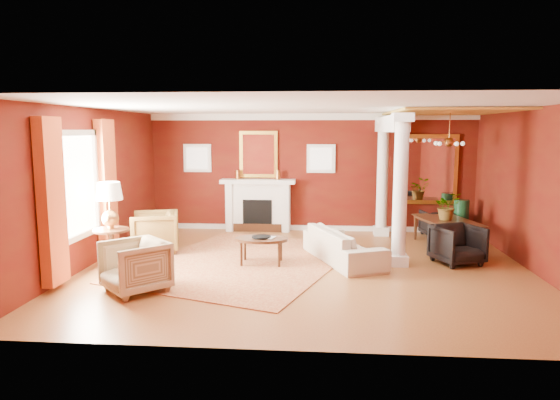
# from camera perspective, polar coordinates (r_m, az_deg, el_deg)

# --- Properties ---
(ground) EXTENTS (8.00, 8.00, 0.00)m
(ground) POSITION_cam_1_polar(r_m,az_deg,el_deg) (9.22, 3.00, -7.71)
(ground) COLOR brown
(ground) RESTS_ON ground
(room_shell) EXTENTS (8.04, 7.04, 2.92)m
(room_shell) POSITION_cam_1_polar(r_m,az_deg,el_deg) (8.89, 3.09, 4.90)
(room_shell) COLOR #551A0B
(room_shell) RESTS_ON ground
(fireplace) EXTENTS (1.85, 0.42, 1.29)m
(fireplace) POSITION_cam_1_polar(r_m,az_deg,el_deg) (12.43, -2.52, -0.58)
(fireplace) COLOR white
(fireplace) RESTS_ON ground
(overmantel_mirror) EXTENTS (0.95, 0.07, 1.15)m
(overmantel_mirror) POSITION_cam_1_polar(r_m,az_deg,el_deg) (12.44, -2.47, 5.24)
(overmantel_mirror) COLOR yellow
(overmantel_mirror) RESTS_ON fireplace
(flank_window_left) EXTENTS (0.70, 0.07, 0.70)m
(flank_window_left) POSITION_cam_1_polar(r_m,az_deg,el_deg) (12.74, -9.42, 4.75)
(flank_window_left) COLOR white
(flank_window_left) RESTS_ON room_shell
(flank_window_right) EXTENTS (0.70, 0.07, 0.70)m
(flank_window_right) POSITION_cam_1_polar(r_m,az_deg,el_deg) (12.36, 4.71, 4.74)
(flank_window_right) COLOR white
(flank_window_right) RESTS_ON room_shell
(left_window) EXTENTS (0.21, 2.55, 2.60)m
(left_window) POSITION_cam_1_polar(r_m,az_deg,el_deg) (9.32, -21.75, 0.82)
(left_window) COLOR white
(left_window) RESTS_ON room_shell
(column_front) EXTENTS (0.36, 0.36, 2.80)m
(column_front) POSITION_cam_1_polar(r_m,az_deg,el_deg) (9.35, 13.59, 1.21)
(column_front) COLOR white
(column_front) RESTS_ON ground
(column_back) EXTENTS (0.36, 0.36, 2.80)m
(column_back) POSITION_cam_1_polar(r_m,az_deg,el_deg) (12.01, 11.63, 2.72)
(column_back) COLOR white
(column_back) RESTS_ON ground
(header_beam) EXTENTS (0.30, 3.20, 0.32)m
(header_beam) POSITION_cam_1_polar(r_m,az_deg,el_deg) (10.88, 12.50, 8.46)
(header_beam) COLOR white
(header_beam) RESTS_ON column_front
(amber_ceiling) EXTENTS (2.30, 3.40, 0.04)m
(amber_ceiling) POSITION_cam_1_polar(r_m,az_deg,el_deg) (10.95, 18.70, 9.54)
(amber_ceiling) COLOR gold
(amber_ceiling) RESTS_ON room_shell
(dining_mirror) EXTENTS (1.30, 0.07, 1.70)m
(dining_mirror) POSITION_cam_1_polar(r_m,az_deg,el_deg) (12.65, 16.81, 3.36)
(dining_mirror) COLOR yellow
(dining_mirror) RESTS_ON room_shell
(chandelier) EXTENTS (0.60, 0.62, 0.75)m
(chandelier) POSITION_cam_1_polar(r_m,az_deg,el_deg) (11.00, 18.75, 6.28)
(chandelier) COLOR #B47738
(chandelier) RESTS_ON room_shell
(crown_trim) EXTENTS (8.00, 0.08, 0.16)m
(crown_trim) POSITION_cam_1_polar(r_m,az_deg,el_deg) (12.35, 3.59, 9.48)
(crown_trim) COLOR white
(crown_trim) RESTS_ON room_shell
(base_trim) EXTENTS (8.00, 0.08, 0.12)m
(base_trim) POSITION_cam_1_polar(r_m,az_deg,el_deg) (12.58, 3.48, -3.19)
(base_trim) COLOR white
(base_trim) RESTS_ON ground
(rug) EXTENTS (4.63, 5.33, 0.02)m
(rug) POSITION_cam_1_polar(r_m,az_deg,el_deg) (9.60, -4.07, -7.03)
(rug) COLOR maroon
(rug) RESTS_ON ground
(sofa) EXTENTS (1.41, 2.22, 0.84)m
(sofa) POSITION_cam_1_polar(r_m,az_deg,el_deg) (9.63, 7.27, -4.52)
(sofa) COLOR beige
(sofa) RESTS_ON ground
(armchair_leopard) EXTENTS (1.05, 1.09, 0.93)m
(armchair_leopard) POSITION_cam_1_polar(r_m,az_deg,el_deg) (10.58, -14.11, -3.32)
(armchair_leopard) COLOR black
(armchair_leopard) RESTS_ON ground
(armchair_stripe) EXTENTS (1.19, 1.19, 0.89)m
(armchair_stripe) POSITION_cam_1_polar(r_m,az_deg,el_deg) (8.08, -16.24, -7.02)
(armchair_stripe) COLOR tan
(armchair_stripe) RESTS_ON ground
(coffee_table) EXTENTS (0.99, 0.99, 0.50)m
(coffee_table) POSITION_cam_1_polar(r_m,az_deg,el_deg) (9.33, -2.14, -4.63)
(coffee_table) COLOR black
(coffee_table) RESTS_ON ground
(coffee_book) EXTENTS (0.17, 0.06, 0.23)m
(coffee_book) POSITION_cam_1_polar(r_m,az_deg,el_deg) (9.30, -1.68, -3.64)
(coffee_book) COLOR black
(coffee_book) RESTS_ON coffee_table
(side_table) EXTENTS (0.63, 0.63, 1.58)m
(side_table) POSITION_cam_1_polar(r_m,az_deg,el_deg) (9.41, -18.86, -1.12)
(side_table) COLOR black
(side_table) RESTS_ON ground
(dining_table) EXTENTS (0.95, 1.77, 0.94)m
(dining_table) POSITION_cam_1_polar(r_m,az_deg,el_deg) (11.32, 18.72, -2.75)
(dining_table) COLOR black
(dining_table) RESTS_ON ground
(dining_chair_near) EXTENTS (1.01, 0.98, 0.81)m
(dining_chair_near) POSITION_cam_1_polar(r_m,az_deg,el_deg) (9.94, 19.63, -4.62)
(dining_chair_near) COLOR black
(dining_chair_near) RESTS_ON ground
(dining_chair_far) EXTENTS (0.76, 0.73, 0.68)m
(dining_chair_far) POSITION_cam_1_polar(r_m,az_deg,el_deg) (12.38, 17.49, -2.41)
(dining_chair_far) COLOR black
(dining_chair_far) RESTS_ON ground
(green_urn) EXTENTS (0.38, 0.38, 0.92)m
(green_urn) POSITION_cam_1_polar(r_m,az_deg,el_deg) (12.32, 19.94, -2.48)
(green_urn) COLOR #133D21
(green_urn) RESTS_ON ground
(potted_plant) EXTENTS (0.71, 0.74, 0.46)m
(potted_plant) POSITION_cam_1_polar(r_m,az_deg,el_deg) (11.18, 18.58, 0.75)
(potted_plant) COLOR #26591E
(potted_plant) RESTS_ON dining_table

